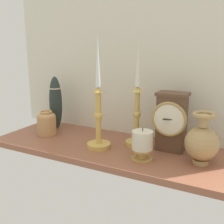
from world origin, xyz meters
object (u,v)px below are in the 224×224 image
at_px(candlestick_tall_left, 98,116).
at_px(candlestick_tall_center, 137,111).
at_px(tall_ceramic_vase, 56,103).
at_px(mantel_clock, 171,121).
at_px(brass_vase_bulbous, 202,142).
at_px(brass_vase_jar, 47,122).
at_px(pillar_candle_front, 142,144).

distance_m(candlestick_tall_left, candlestick_tall_center, 0.15).
bearing_deg(candlestick_tall_center, tall_ceramic_vase, 175.19).
relative_size(mantel_clock, candlestick_tall_left, 0.52).
height_order(candlestick_tall_left, brass_vase_bulbous, candlestick_tall_left).
xyz_separation_m(mantel_clock, tall_ceramic_vase, (-0.57, 0.02, 0.01)).
bearing_deg(mantel_clock, brass_vase_jar, -172.39).
bearing_deg(tall_ceramic_vase, mantel_clock, -2.50).
relative_size(candlestick_tall_left, brass_vase_jar, 4.01).
bearing_deg(candlestick_tall_center, brass_vase_jar, -171.51).
relative_size(brass_vase_bulbous, pillar_candle_front, 1.57).
xyz_separation_m(candlestick_tall_center, tall_ceramic_vase, (-0.43, 0.04, -0.02)).
height_order(brass_vase_bulbous, brass_vase_jar, brass_vase_bulbous).
height_order(candlestick_tall_left, tall_ceramic_vase, candlestick_tall_left).
distance_m(brass_vase_bulbous, tall_ceramic_vase, 0.71).
xyz_separation_m(brass_vase_jar, tall_ceramic_vase, (-0.02, 0.10, 0.07)).
xyz_separation_m(candlestick_tall_center, pillar_candle_front, (0.07, -0.12, -0.09)).
height_order(mantel_clock, brass_vase_jar, mantel_clock).
bearing_deg(brass_vase_jar, mantel_clock, 7.61).
distance_m(brass_vase_bulbous, pillar_candle_front, 0.20).
relative_size(candlestick_tall_center, brass_vase_jar, 3.76).
distance_m(candlestick_tall_left, brass_vase_bulbous, 0.39).
xyz_separation_m(candlestick_tall_left, pillar_candle_front, (0.19, -0.02, -0.07)).
bearing_deg(pillar_candle_front, brass_vase_bulbous, 15.26).
bearing_deg(mantel_clock, pillar_candle_front, -117.21).
xyz_separation_m(mantel_clock, candlestick_tall_left, (-0.26, -0.10, 0.01)).
bearing_deg(candlestick_tall_left, brass_vase_bulbous, 4.51).
height_order(mantel_clock, candlestick_tall_center, candlestick_tall_center).
distance_m(candlestick_tall_left, tall_ceramic_vase, 0.34).
relative_size(mantel_clock, brass_vase_bulbous, 1.24).
bearing_deg(pillar_candle_front, brass_vase_jar, 173.61).
xyz_separation_m(pillar_candle_front, tall_ceramic_vase, (-0.50, 0.15, 0.07)).
distance_m(brass_vase_jar, pillar_candle_front, 0.48).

